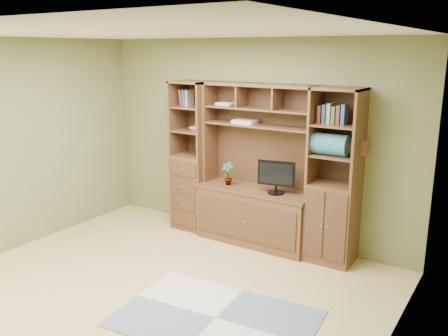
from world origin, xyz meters
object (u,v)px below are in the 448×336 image
Objects in this scene: center_hutch at (255,166)px; monitor at (276,171)px; right_tower at (334,177)px; left_tower at (193,156)px.

monitor is at bearing -6.28° from center_hutch.
right_tower is (1.02, 0.04, 0.00)m from center_hutch.
monitor is at bearing -173.94° from right_tower.
left_tower is 3.62× the size of monitor.
center_hutch is 1.00m from left_tower.
left_tower reaches higher than monitor.
left_tower and right_tower have the same top height.
center_hutch and right_tower have the same top height.
left_tower is 2.02m from right_tower.
right_tower is at bearing 2.23° from center_hutch.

